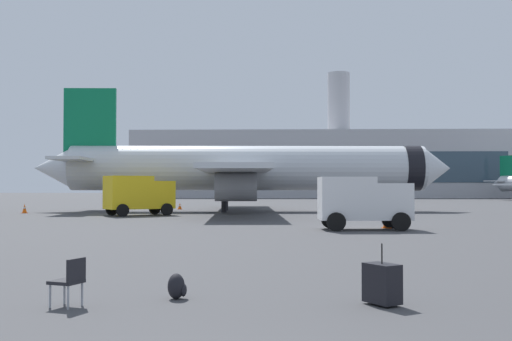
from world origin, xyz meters
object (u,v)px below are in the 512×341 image
at_px(safety_cone_far, 25,209).
at_px(gate_chair, 70,279).
at_px(safety_cone_mid, 180,206).
at_px(cargo_van, 363,200).
at_px(traveller_backpack, 177,287).
at_px(safety_cone_near, 386,220).
at_px(airplane_at_gate, 246,169).
at_px(service_truck, 138,194).
at_px(rolling_suitcase, 382,283).

distance_m(safety_cone_far, gate_chair, 41.09).
bearing_deg(safety_cone_far, safety_cone_mid, 37.85).
distance_m(cargo_van, traveller_backpack, 19.81).
height_order(safety_cone_near, traveller_backpack, safety_cone_near).
distance_m(airplane_at_gate, safety_cone_far, 18.20).
bearing_deg(gate_chair, airplane_at_gate, 88.52).
xyz_separation_m(cargo_van, safety_cone_far, (-24.27, 18.07, -1.09)).
height_order(service_truck, safety_cone_near, service_truck).
relative_size(cargo_van, safety_cone_far, 6.08).
distance_m(airplane_at_gate, rolling_suitcase, 41.80).
distance_m(airplane_at_gate, cargo_van, 23.30).
bearing_deg(safety_cone_far, traveller_backpack, -63.84).
bearing_deg(rolling_suitcase, service_truck, 109.48).
xyz_separation_m(cargo_van, gate_chair, (-7.92, -19.63, -0.95)).
bearing_deg(gate_chair, rolling_suitcase, 3.63).
distance_m(rolling_suitcase, traveller_backpack, 3.80).
xyz_separation_m(airplane_at_gate, cargo_van, (6.84, -22.16, -2.21)).
distance_m(service_truck, safety_cone_mid, 12.35).
xyz_separation_m(service_truck, safety_cone_near, (15.69, -13.24, -1.20)).
xyz_separation_m(rolling_suitcase, gate_chair, (-5.52, -0.35, 0.11)).
relative_size(cargo_van, safety_cone_mid, 7.42).
bearing_deg(cargo_van, traveller_backpack, -108.16).
relative_size(safety_cone_near, safety_cone_mid, 1.36).
bearing_deg(airplane_at_gate, gate_chair, -91.48).
height_order(safety_cone_far, traveller_backpack, safety_cone_far).
distance_m(cargo_van, safety_cone_near, 2.10).
bearing_deg(service_truck, rolling_suitcase, -70.52).
height_order(safety_cone_mid, gate_chair, gate_chair).
bearing_deg(safety_cone_far, safety_cone_near, -33.33).
height_order(cargo_van, gate_chair, cargo_van).
bearing_deg(traveller_backpack, rolling_suitcase, -7.44).
height_order(safety_cone_far, rolling_suitcase, rolling_suitcase).
distance_m(cargo_van, safety_cone_far, 30.27).
height_order(safety_cone_near, rolling_suitcase, rolling_suitcase).
bearing_deg(gate_chair, safety_cone_near, 66.00).
bearing_deg(safety_cone_near, safety_cone_mid, 119.73).
relative_size(airplane_at_gate, gate_chair, 41.55).
relative_size(safety_cone_near, rolling_suitcase, 0.75).
relative_size(airplane_at_gate, service_truck, 6.85).
distance_m(cargo_van, safety_cone_mid, 29.78).
bearing_deg(service_truck, safety_cone_far, 160.00).
bearing_deg(safety_cone_near, safety_cone_far, 146.67).
relative_size(service_truck, gate_chair, 6.07).
height_order(rolling_suitcase, traveller_backpack, rolling_suitcase).
xyz_separation_m(safety_cone_mid, gate_chair, (5.26, -46.31, 0.20)).
bearing_deg(safety_cone_far, gate_chair, -66.56).
distance_m(airplane_at_gate, safety_cone_mid, 8.48).
distance_m(airplane_at_gate, traveller_backpack, 41.10).
distance_m(safety_cone_far, rolling_suitcase, 43.27).
relative_size(service_truck, safety_cone_far, 7.06).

